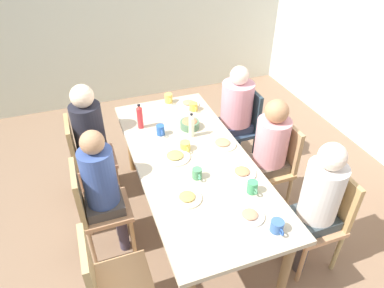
{
  "coord_description": "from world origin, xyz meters",
  "views": [
    {
      "loc": [
        2.17,
        -0.78,
        2.59
      ],
      "look_at": [
        0.0,
        0.0,
        0.93
      ],
      "focal_mm": 32.68,
      "sensor_mm": 36.0,
      "label": 1
    }
  ],
  "objects_px": {
    "chair_2": "(276,162)",
    "person_2": "(270,146)",
    "plate_5": "(222,143)",
    "chair_4": "(242,123)",
    "chair_3": "(323,215)",
    "bowl_0": "(190,124)",
    "chair_1": "(95,206)",
    "person_5": "(91,134)",
    "cup_1": "(169,98)",
    "person_1": "(103,185)",
    "dining_table": "(192,166)",
    "cup_4": "(185,146)",
    "cup_0": "(161,130)",
    "plate_3": "(188,103)",
    "plate_4": "(175,156)",
    "plate_0": "(187,198)",
    "bottle_1": "(192,126)",
    "cup_2": "(252,187)",
    "plate_1": "(242,172)",
    "plate_2": "(250,216)",
    "bottle_0": "(140,117)",
    "cup_5": "(197,174)",
    "person_4": "(236,108)",
    "cup_3": "(277,226)",
    "chair_0": "(109,280)",
    "person_3": "(319,198)",
    "chair_5": "(85,155)"
  },
  "relations": [
    {
      "from": "chair_1",
      "to": "person_5",
      "type": "bearing_deg",
      "value": 172.8
    },
    {
      "from": "chair_4",
      "to": "plate_3",
      "type": "height_order",
      "value": "chair_4"
    },
    {
      "from": "plate_5",
      "to": "cup_5",
      "type": "relative_size",
      "value": 2.18
    },
    {
      "from": "chair_3",
      "to": "person_3",
      "type": "distance_m",
      "value": 0.23
    },
    {
      "from": "chair_2",
      "to": "chair_1",
      "type": "bearing_deg",
      "value": -90.0
    },
    {
      "from": "person_2",
      "to": "bowl_0",
      "type": "xyz_separation_m",
      "value": [
        -0.45,
        -0.61,
        0.11
      ]
    },
    {
      "from": "chair_2",
      "to": "person_2",
      "type": "height_order",
      "value": "person_2"
    },
    {
      "from": "plate_5",
      "to": "cup_0",
      "type": "height_order",
      "value": "cup_0"
    },
    {
      "from": "cup_4",
      "to": "bottle_1",
      "type": "distance_m",
      "value": 0.23
    },
    {
      "from": "person_5",
      "to": "cup_5",
      "type": "bearing_deg",
      "value": 36.48
    },
    {
      "from": "cup_2",
      "to": "cup_3",
      "type": "distance_m",
      "value": 0.38
    },
    {
      "from": "chair_4",
      "to": "cup_1",
      "type": "xyz_separation_m",
      "value": [
        -0.27,
        -0.75,
        0.31
      ]
    },
    {
      "from": "person_4",
      "to": "plate_0",
      "type": "height_order",
      "value": "person_4"
    },
    {
      "from": "bowl_0",
      "to": "plate_5",
      "type": "bearing_deg",
      "value": 26.7
    },
    {
      "from": "plate_2",
      "to": "cup_0",
      "type": "bearing_deg",
      "value": -165.7
    },
    {
      "from": "cup_2",
      "to": "plate_2",
      "type": "bearing_deg",
      "value": -31.47
    },
    {
      "from": "plate_4",
      "to": "chair_4",
      "type": "bearing_deg",
      "value": 123.99
    },
    {
      "from": "plate_2",
      "to": "plate_3",
      "type": "bearing_deg",
      "value": 175.65
    },
    {
      "from": "chair_1",
      "to": "plate_4",
      "type": "xyz_separation_m",
      "value": [
        -0.06,
        0.71,
        0.28
      ]
    },
    {
      "from": "plate_4",
      "to": "cup_3",
      "type": "relative_size",
      "value": 2.07
    },
    {
      "from": "plate_0",
      "to": "plate_4",
      "type": "bearing_deg",
      "value": 172.52
    },
    {
      "from": "plate_5",
      "to": "chair_4",
      "type": "bearing_deg",
      "value": 139.82
    },
    {
      "from": "bottle_1",
      "to": "plate_1",
      "type": "bearing_deg",
      "value": 17.39
    },
    {
      "from": "chair_0",
      "to": "plate_5",
      "type": "xyz_separation_m",
      "value": [
        -0.81,
        1.16,
        0.28
      ]
    },
    {
      "from": "person_1",
      "to": "chair_1",
      "type": "bearing_deg",
      "value": -90.0
    },
    {
      "from": "cup_0",
      "to": "cup_2",
      "type": "bearing_deg",
      "value": 24.05
    },
    {
      "from": "dining_table",
      "to": "person_5",
      "type": "xyz_separation_m",
      "value": [
        -0.72,
        -0.75,
        0.05
      ]
    },
    {
      "from": "plate_2",
      "to": "plate_4",
      "type": "relative_size",
      "value": 0.79
    },
    {
      "from": "person_2",
      "to": "chair_3",
      "type": "height_order",
      "value": "person_2"
    },
    {
      "from": "person_5",
      "to": "plate_3",
      "type": "xyz_separation_m",
      "value": [
        -0.16,
        1.03,
        0.05
      ]
    },
    {
      "from": "cup_0",
      "to": "cup_1",
      "type": "height_order",
      "value": "same"
    },
    {
      "from": "dining_table",
      "to": "plate_5",
      "type": "distance_m",
      "value": 0.35
    },
    {
      "from": "person_4",
      "to": "cup_3",
      "type": "xyz_separation_m",
      "value": [
        1.63,
        -0.49,
        0.09
      ]
    },
    {
      "from": "plate_1",
      "to": "cup_3",
      "type": "xyz_separation_m",
      "value": [
        0.6,
        -0.04,
        0.03
      ]
    },
    {
      "from": "cup_1",
      "to": "bottle_0",
      "type": "bearing_deg",
      "value": -45.92
    },
    {
      "from": "cup_4",
      "to": "cup_5",
      "type": "distance_m",
      "value": 0.38
    },
    {
      "from": "chair_3",
      "to": "cup_2",
      "type": "relative_size",
      "value": 7.89
    },
    {
      "from": "plate_1",
      "to": "cup_0",
      "type": "distance_m",
      "value": 0.88
    },
    {
      "from": "chair_1",
      "to": "chair_4",
      "type": "xyz_separation_m",
      "value": [
        -0.72,
        1.69,
        0.0
      ]
    },
    {
      "from": "dining_table",
      "to": "plate_3",
      "type": "bearing_deg",
      "value": 162.58
    },
    {
      "from": "chair_1",
      "to": "person_1",
      "type": "height_order",
      "value": "person_1"
    },
    {
      "from": "dining_table",
      "to": "plate_2",
      "type": "bearing_deg",
      "value": 11.49
    },
    {
      "from": "chair_5",
      "to": "cup_2",
      "type": "distance_m",
      "value": 1.71
    },
    {
      "from": "person_2",
      "to": "cup_0",
      "type": "xyz_separation_m",
      "value": [
        -0.43,
        -0.9,
        0.11
      ]
    },
    {
      "from": "chair_2",
      "to": "plate_0",
      "type": "distance_m",
      "value": 1.16
    },
    {
      "from": "chair_1",
      "to": "person_3",
      "type": "distance_m",
      "value": 1.77
    },
    {
      "from": "bowl_0",
      "to": "cup_5",
      "type": "bearing_deg",
      "value": -14.91
    },
    {
      "from": "dining_table",
      "to": "cup_4",
      "type": "height_order",
      "value": "cup_4"
    },
    {
      "from": "plate_4",
      "to": "cup_2",
      "type": "xyz_separation_m",
      "value": [
        0.59,
        0.41,
        0.04
      ]
    },
    {
      "from": "person_5",
      "to": "cup_1",
      "type": "distance_m",
      "value": 0.9
    }
  ]
}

